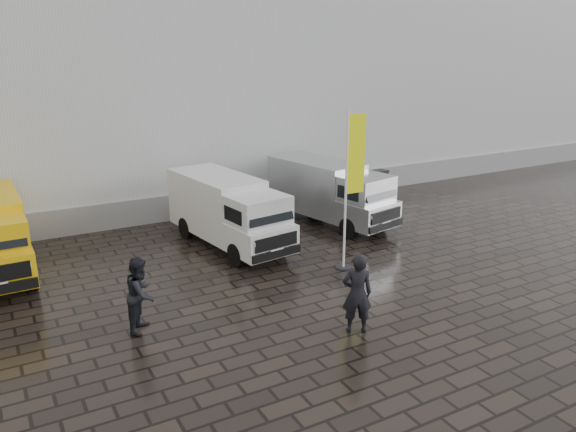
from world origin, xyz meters
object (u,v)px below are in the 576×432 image
Objects in this scene: person_front at (357,294)px; wheelie_bin at (379,181)px; van_white at (229,213)px; van_silver at (330,193)px; flagpole at (351,181)px; person_tent at (141,294)px.

wheelie_bin is at bearing -105.21° from person_front.
van_white is 2.74× the size of person_front.
flagpole is at bearing -127.95° from van_silver.
flagpole is at bearing -97.55° from person_front.
van_white is at bearing -62.84° from person_front.
flagpole is 4.63× the size of wheelie_bin.
flagpole is at bearing -49.90° from person_tent.
van_silver reaches higher than person_tent.
person_tent is (-12.91, -7.59, 0.39)m from wheelie_bin.
van_silver is at bearing 64.34° from flagpole.
van_white is at bearing -10.89° from person_tent.
van_white is 2.93× the size of person_tent.
van_white is at bearing 125.19° from flagpole.
van_silver is at bearing -150.03° from wheelie_bin.
person_front is 5.06m from person_tent.
van_silver is 4.68m from flagpole.
van_white is at bearing -161.34° from wheelie_bin.
van_white reaches higher than van_silver.
person_tent is at bearing -172.44° from flagpole.
van_white is 4.39m from van_silver.
van_silver is at bearing -94.01° from person_front.
wheelie_bin is at bearing 19.30° from van_silver.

